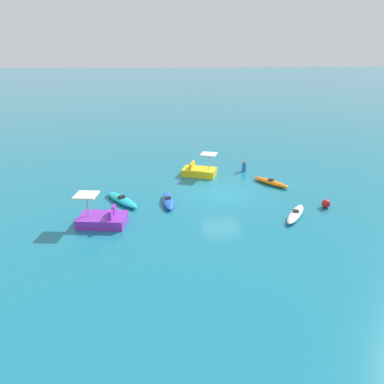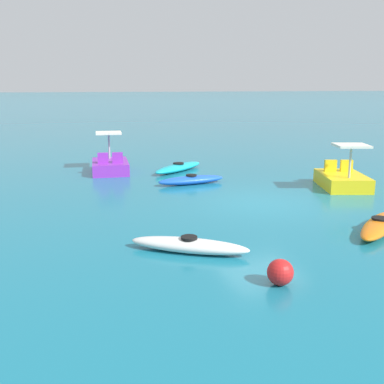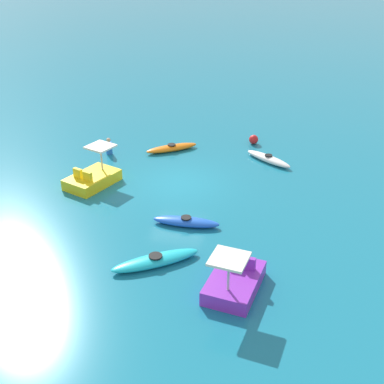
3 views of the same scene
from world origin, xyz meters
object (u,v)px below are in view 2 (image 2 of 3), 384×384
(buoy_red, at_px, (280,272))
(kayak_white, at_px, (189,245))
(kayak_orange, at_px, (379,225))
(kayak_cyan, at_px, (178,167))
(kayak_blue, at_px, (191,180))
(pedal_boat_yellow, at_px, (342,179))
(pedal_boat_purple, at_px, (110,165))

(buoy_red, bearing_deg, kayak_white, 24.77)
(kayak_orange, distance_m, kayak_cyan, 10.13)
(kayak_blue, height_order, pedal_boat_yellow, pedal_boat_yellow)
(buoy_red, bearing_deg, pedal_boat_yellow, -44.66)
(pedal_boat_yellow, bearing_deg, pedal_boat_purple, 51.30)
(kayak_cyan, distance_m, pedal_boat_purple, 2.96)
(kayak_blue, relative_size, pedal_boat_purple, 1.02)
(kayak_blue, relative_size, pedal_boat_yellow, 0.97)
(kayak_orange, bearing_deg, kayak_white, 87.24)
(kayak_blue, xyz_separation_m, kayak_orange, (-7.13, -2.55, -0.00))
(kayak_white, xyz_separation_m, buoy_red, (-2.21, -1.02, 0.09))
(kayak_orange, xyz_separation_m, kayak_cyan, (9.90, 2.14, 0.00))
(kayak_white, relative_size, pedal_boat_purple, 0.99)
(pedal_boat_yellow, bearing_deg, kayak_white, 120.22)
(pedal_boat_purple, xyz_separation_m, buoy_red, (-12.59, -0.93, -0.09))
(kayak_cyan, relative_size, kayak_white, 1.17)
(kayak_blue, height_order, kayak_orange, same)
(pedal_boat_yellow, xyz_separation_m, pedal_boat_purple, (5.98, 7.47, 0.00))
(kayak_orange, bearing_deg, buoy_red, 115.74)
(buoy_red, bearing_deg, kayak_cyan, -9.26)
(kayak_blue, bearing_deg, buoy_red, 170.46)
(kayak_orange, xyz_separation_m, kayak_white, (0.25, 5.10, -0.00))
(kayak_blue, relative_size, kayak_cyan, 0.89)
(pedal_boat_yellow, bearing_deg, buoy_red, 135.34)
(kayak_blue, xyz_separation_m, pedal_boat_purple, (3.50, 2.46, 0.17))
(kayak_orange, height_order, kayak_cyan, same)
(kayak_orange, bearing_deg, pedal_boat_yellow, -27.85)
(pedal_boat_purple, distance_m, buoy_red, 12.63)
(kayak_orange, xyz_separation_m, pedal_boat_purple, (10.63, 5.01, 0.17))
(kayak_cyan, bearing_deg, kayak_white, 162.99)
(kayak_orange, height_order, buoy_red, buoy_red)
(kayak_blue, bearing_deg, kayak_cyan, -8.33)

